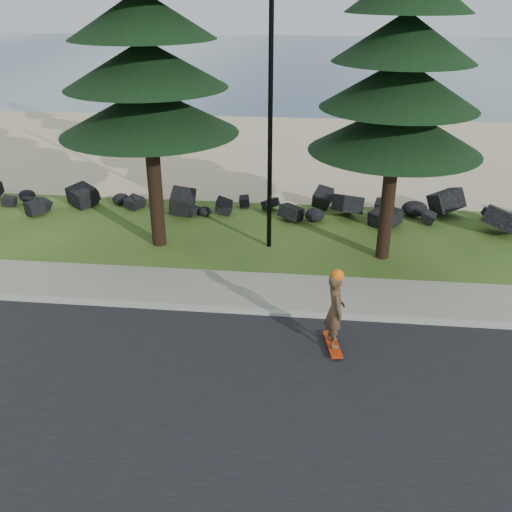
# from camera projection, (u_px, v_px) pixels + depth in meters

# --- Properties ---
(ground) EXTENTS (160.00, 160.00, 0.00)m
(ground) POSITION_uv_depth(u_px,v_px,m) (258.00, 296.00, 15.24)
(ground) COLOR #2A4917
(ground) RESTS_ON ground
(road) EXTENTS (160.00, 7.00, 0.02)m
(road) POSITION_uv_depth(u_px,v_px,m) (235.00, 409.00, 11.21)
(road) COLOR black
(road) RESTS_ON ground
(kerb) EXTENTS (160.00, 0.20, 0.10)m
(kerb) POSITION_uv_depth(u_px,v_px,m) (255.00, 312.00, 14.41)
(kerb) COLOR #ADAB9C
(kerb) RESTS_ON ground
(sidewalk) EXTENTS (160.00, 2.00, 0.08)m
(sidewalk) POSITION_uv_depth(u_px,v_px,m) (259.00, 291.00, 15.40)
(sidewalk) COLOR gray
(sidewalk) RESTS_ON ground
(beach_sand) EXTENTS (160.00, 15.00, 0.01)m
(beach_sand) POSITION_uv_depth(u_px,v_px,m) (289.00, 151.00, 28.20)
(beach_sand) COLOR #D1BB8B
(beach_sand) RESTS_ON ground
(ocean) EXTENTS (160.00, 58.00, 0.01)m
(ocean) POSITION_uv_depth(u_px,v_px,m) (308.00, 59.00, 60.86)
(ocean) COLOR #374E6A
(ocean) RESTS_ON ground
(seawall_boulders) EXTENTS (60.00, 2.40, 1.10)m
(seawall_boulders) POSITION_uv_depth(u_px,v_px,m) (275.00, 218.00, 20.25)
(seawall_boulders) COLOR black
(seawall_boulders) RESTS_ON ground
(lamp_post) EXTENTS (0.25, 0.14, 8.14)m
(lamp_post) POSITION_uv_depth(u_px,v_px,m) (270.00, 115.00, 16.29)
(lamp_post) COLOR black
(lamp_post) RESTS_ON ground
(skateboarder) EXTENTS (0.54, 1.11, 2.00)m
(skateboarder) POSITION_uv_depth(u_px,v_px,m) (335.00, 310.00, 12.64)
(skateboarder) COLOR #B82B0A
(skateboarder) RESTS_ON ground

